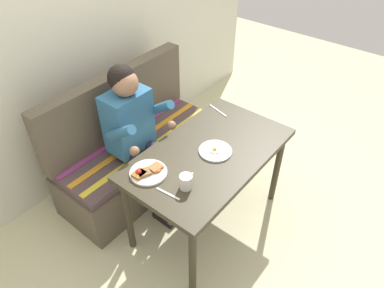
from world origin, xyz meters
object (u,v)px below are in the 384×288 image
(couch, at_px, (136,150))
(fork, at_px, (168,194))
(plate_breakfast, at_px, (148,172))
(plate_eggs, at_px, (215,151))
(knife, at_px, (218,111))
(person, at_px, (135,126))
(coffee_mug, at_px, (186,181))
(table, at_px, (209,161))

(couch, xyz_separation_m, fork, (-0.47, -0.81, 0.40))
(plate_breakfast, height_order, plate_eggs, plate_breakfast)
(couch, height_order, knife, couch)
(person, height_order, plate_breakfast, person)
(plate_breakfast, distance_m, coffee_mug, 0.27)
(person, relative_size, coffee_mug, 10.27)
(plate_breakfast, relative_size, knife, 1.20)
(person, height_order, plate_eggs, person)
(couch, bearing_deg, fork, -119.99)
(plate_breakfast, relative_size, fork, 1.41)
(table, xyz_separation_m, coffee_mug, (-0.35, -0.09, 0.13))
(coffee_mug, bearing_deg, plate_eggs, 8.38)
(person, bearing_deg, plate_breakfast, -124.93)
(plate_breakfast, bearing_deg, knife, 4.46)
(plate_breakfast, xyz_separation_m, plate_eggs, (0.44, -0.21, -0.01))
(couch, height_order, plate_breakfast, couch)
(table, distance_m, couch, 0.83)
(fork, relative_size, knife, 0.85)
(table, height_order, plate_eggs, plate_eggs)
(fork, bearing_deg, couch, 54.57)
(table, distance_m, coffee_mug, 0.39)
(person, bearing_deg, plate_eggs, -76.43)
(couch, xyz_separation_m, person, (-0.12, -0.17, 0.41))
(plate_eggs, height_order, fork, plate_eggs)
(knife, bearing_deg, table, -136.76)
(plate_eggs, bearing_deg, knife, 33.36)
(couch, bearing_deg, table, -90.00)
(plate_eggs, xyz_separation_m, coffee_mug, (-0.38, -0.06, 0.04))
(couch, bearing_deg, knife, -50.03)
(person, height_order, coffee_mug, person)
(plate_breakfast, height_order, knife, plate_breakfast)
(person, bearing_deg, fork, -118.33)
(table, height_order, couch, couch)
(plate_breakfast, bearing_deg, couch, 54.89)
(couch, relative_size, plate_eggs, 6.36)
(knife, bearing_deg, couch, 144.59)
(table, xyz_separation_m, person, (-0.12, 0.59, 0.09))
(couch, height_order, person, person)
(plate_breakfast, bearing_deg, coffee_mug, -76.36)
(fork, bearing_deg, coffee_mug, -28.20)
(couch, xyz_separation_m, coffee_mug, (-0.35, -0.85, 0.45))
(person, relative_size, plate_eggs, 5.35)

